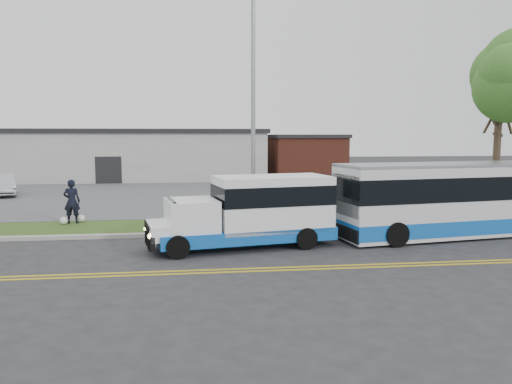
{
  "coord_description": "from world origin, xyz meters",
  "views": [
    {
      "loc": [
        0.5,
        -17.79,
        3.82
      ],
      "look_at": [
        2.97,
        1.62,
        1.6
      ],
      "focal_mm": 35.0,
      "sensor_mm": 36.0,
      "label": 1
    }
  ],
  "objects": [
    {
      "name": "ground",
      "position": [
        0.0,
        0.0,
        0.0
      ],
      "size": [
        140.0,
        140.0,
        0.0
      ],
      "primitive_type": "plane",
      "color": "#28282B",
      "rests_on": "ground"
    },
    {
      "name": "lane_line_north",
      "position": [
        0.0,
        -3.85,
        0.01
      ],
      "size": [
        70.0,
        0.12,
        0.01
      ],
      "primitive_type": "cube",
      "color": "gold",
      "rests_on": "ground"
    },
    {
      "name": "lane_line_south",
      "position": [
        0.0,
        -4.15,
        0.01
      ],
      "size": [
        70.0,
        0.12,
        0.01
      ],
      "primitive_type": "cube",
      "color": "gold",
      "rests_on": "ground"
    },
    {
      "name": "curb",
      "position": [
        0.0,
        1.1,
        0.07
      ],
      "size": [
        80.0,
        0.3,
        0.15
      ],
      "primitive_type": "cube",
      "color": "#9E9B93",
      "rests_on": "ground"
    },
    {
      "name": "verge",
      "position": [
        0.0,
        2.9,
        0.05
      ],
      "size": [
        80.0,
        3.3,
        0.1
      ],
      "primitive_type": "cube",
      "color": "#374C19",
      "rests_on": "ground"
    },
    {
      "name": "parking_lot",
      "position": [
        0.0,
        17.0,
        0.05
      ],
      "size": [
        80.0,
        25.0,
        0.1
      ],
      "primitive_type": "cube",
      "color": "#4C4C4F",
      "rests_on": "ground"
    },
    {
      "name": "commercial_building",
      "position": [
        -6.0,
        27.0,
        2.18
      ],
      "size": [
        25.4,
        10.4,
        4.35
      ],
      "color": "#9E9E99",
      "rests_on": "ground"
    },
    {
      "name": "brick_wing",
      "position": [
        10.5,
        26.0,
        1.96
      ],
      "size": [
        6.3,
        7.3,
        3.9
      ],
      "color": "brown",
      "rests_on": "ground"
    },
    {
      "name": "tree_east",
      "position": [
        14.0,
        3.0,
        6.2
      ],
      "size": [
        5.2,
        5.2,
        8.33
      ],
      "color": "#37291E",
      "rests_on": "verge"
    },
    {
      "name": "streetlight_near",
      "position": [
        3.0,
        2.73,
        5.23
      ],
      "size": [
        0.35,
        1.53,
        9.5
      ],
      "color": "gray",
      "rests_on": "verge"
    },
    {
      "name": "shuttle_bus",
      "position": [
        2.6,
        -0.96,
        1.3
      ],
      "size": [
        6.58,
        3.12,
        2.43
      ],
      "rotation": [
        0.0,
        0.0,
        0.18
      ],
      "color": "#1057B3",
      "rests_on": "ground"
    },
    {
      "name": "transit_bus",
      "position": [
        10.74,
        -0.07,
        1.41
      ],
      "size": [
        10.28,
        3.79,
        2.79
      ],
      "rotation": [
        0.0,
        0.0,
        0.15
      ],
      "color": "silver",
      "rests_on": "ground"
    },
    {
      "name": "pedestrian",
      "position": [
        -4.62,
        4.0,
        1.04
      ],
      "size": [
        0.69,
        0.45,
        1.88
      ],
      "primitive_type": "imported",
      "rotation": [
        0.0,
        0.0,
        3.13
      ],
      "color": "black",
      "rests_on": "verge"
    },
    {
      "name": "parked_car_a",
      "position": [
        -11.2,
        14.83,
        0.77
      ],
      "size": [
        2.64,
        4.33,
        1.35
      ],
      "primitive_type": "imported",
      "rotation": [
        0.0,
        0.0,
        0.32
      ],
      "color": "#B9BCC1",
      "rests_on": "parking_lot"
    },
    {
      "name": "grocery_bag_left",
      "position": [
        -4.92,
        3.75,
        0.26
      ],
      "size": [
        0.32,
        0.32,
        0.32
      ],
      "primitive_type": "sphere",
      "color": "white",
      "rests_on": "verge"
    },
    {
      "name": "grocery_bag_right",
      "position": [
        -4.32,
        4.25,
        0.26
      ],
      "size": [
        0.32,
        0.32,
        0.32
      ],
      "primitive_type": "sphere",
      "color": "white",
      "rests_on": "verge"
    }
  ]
}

